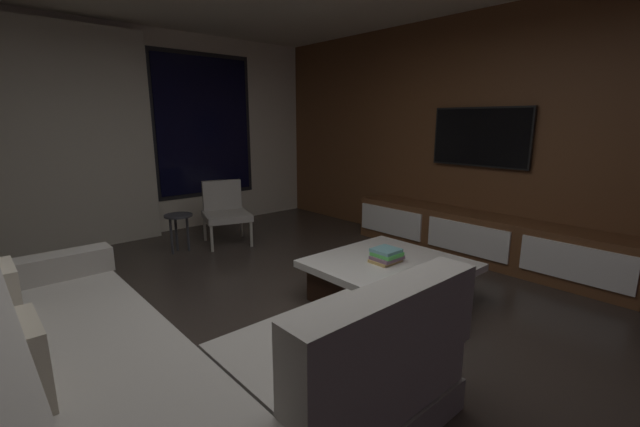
% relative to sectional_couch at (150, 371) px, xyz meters
% --- Properties ---
extents(floor, '(9.20, 9.20, 0.00)m').
position_rel_sectional_couch_xyz_m(floor, '(0.87, 0.08, -0.29)').
color(floor, '#332B26').
extents(back_wall_with_window, '(6.60, 0.30, 2.70)m').
position_rel_sectional_couch_xyz_m(back_wall_with_window, '(0.81, 3.69, 1.05)').
color(back_wall_with_window, beige).
rests_on(back_wall_with_window, floor).
extents(media_wall, '(0.12, 7.80, 2.70)m').
position_rel_sectional_couch_xyz_m(media_wall, '(3.93, 0.08, 1.06)').
color(media_wall, brown).
rests_on(media_wall, floor).
extents(sectional_couch, '(1.98, 2.50, 0.82)m').
position_rel_sectional_couch_xyz_m(sectional_couch, '(0.00, 0.00, 0.00)').
color(sectional_couch, gray).
rests_on(sectional_couch, floor).
extents(coffee_table, '(1.16, 1.16, 0.36)m').
position_rel_sectional_couch_xyz_m(coffee_table, '(2.04, 0.11, -0.10)').
color(coffee_table, black).
rests_on(coffee_table, floor).
extents(book_stack_on_coffee_table, '(0.25, 0.21, 0.12)m').
position_rel_sectional_couch_xyz_m(book_stack_on_coffee_table, '(2.02, 0.14, 0.13)').
color(book_stack_on_coffee_table, tan).
rests_on(book_stack_on_coffee_table, coffee_table).
extents(accent_chair_near_window, '(0.68, 0.69, 0.78)m').
position_rel_sectional_couch_xyz_m(accent_chair_near_window, '(1.89, 2.64, 0.14)').
color(accent_chair_near_window, '#B2ADA0').
rests_on(accent_chair_near_window, floor).
extents(side_stool, '(0.32, 0.32, 0.46)m').
position_rel_sectional_couch_xyz_m(side_stool, '(1.27, 2.64, 0.08)').
color(side_stool, '#333338').
rests_on(side_stool, floor).
extents(media_console, '(0.46, 3.10, 0.52)m').
position_rel_sectional_couch_xyz_m(media_console, '(3.64, 0.13, -0.04)').
color(media_console, brown).
rests_on(media_console, floor).
extents(mounted_tv, '(0.05, 1.13, 0.65)m').
position_rel_sectional_couch_xyz_m(mounted_tv, '(3.82, 0.33, 1.06)').
color(mounted_tv, black).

